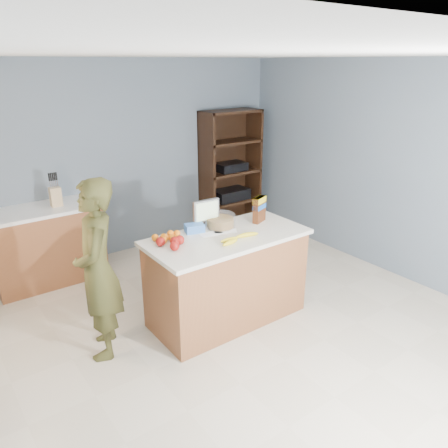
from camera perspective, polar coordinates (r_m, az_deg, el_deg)
floor at (r=4.36m, az=2.80°, el=-13.73°), size 4.50×5.00×0.02m
walls at (r=3.70m, az=3.24°, el=7.96°), size 4.52×5.02×2.51m
counter_peninsula at (r=4.35m, az=0.39°, el=-7.42°), size 1.56×0.76×0.90m
back_cabinet at (r=5.48m, az=-22.11°, el=-2.50°), size 1.24×0.62×0.90m
shelving_unit at (r=6.61m, az=0.60°, el=6.59°), size 0.90×0.40×1.80m
person at (r=3.85m, az=-16.16°, el=-5.82°), size 0.58×0.68×1.59m
knife_block at (r=5.31m, az=-21.15°, el=3.42°), size 0.12×0.10×0.31m
envelopes at (r=4.21m, az=-0.75°, el=-1.10°), size 0.39×0.21×0.00m
bananas at (r=4.03m, az=1.90°, el=-1.82°), size 0.45×0.14×0.04m
apples at (r=3.91m, az=-6.75°, el=-2.38°), size 0.25×0.25×0.09m
oranges at (r=4.06m, az=-7.49°, el=-1.67°), size 0.28×0.17×0.07m
blue_carton at (r=4.22m, az=-3.88°, el=-0.54°), size 0.21×0.16×0.08m
salad_bowl at (r=4.34m, az=-0.50°, el=0.36°), size 0.30×0.30×0.13m
tv at (r=4.30m, az=-2.33°, el=1.59°), size 0.28×0.12×0.28m
cereal_box at (r=4.46m, az=4.64°, el=2.16°), size 0.19×0.13×0.26m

